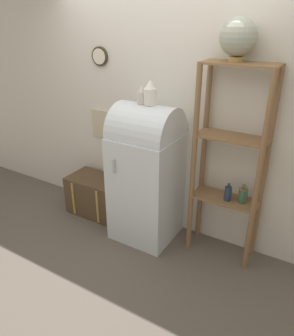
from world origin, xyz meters
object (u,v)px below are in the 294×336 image
(globe, at_px, (238,37))
(vase_left, at_px, (141,95))
(refrigerator, at_px, (146,171))
(suitcase_trunk, at_px, (97,195))
(vase_center, at_px, (150,93))

(globe, relative_size, vase_left, 1.92)
(vase_left, bearing_deg, globe, 11.03)
(refrigerator, distance_m, vase_left, 0.79)
(refrigerator, distance_m, suitcase_trunk, 0.92)
(suitcase_trunk, height_order, vase_center, vase_center)
(suitcase_trunk, bearing_deg, vase_left, -5.20)
(suitcase_trunk, height_order, globe, globe)
(vase_left, height_order, vase_center, vase_center)
(refrigerator, height_order, globe, globe)
(refrigerator, xyz_separation_m, suitcase_trunk, (-0.75, 0.06, -0.54))
(vase_left, distance_m, vase_center, 0.09)
(suitcase_trunk, distance_m, globe, 2.39)
(refrigerator, distance_m, vase_center, 0.82)
(suitcase_trunk, relative_size, globe, 1.97)
(suitcase_trunk, distance_m, vase_left, 1.50)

